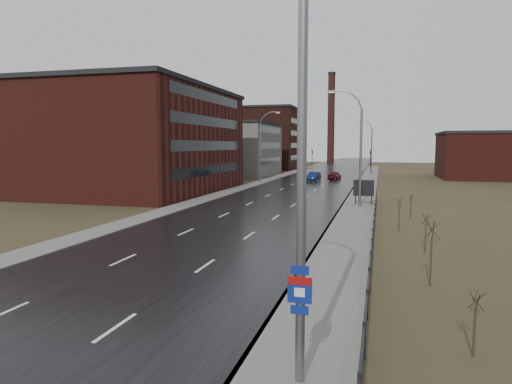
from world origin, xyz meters
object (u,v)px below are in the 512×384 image
Objects in this scene: billboard at (364,189)px; car_near at (314,177)px; streetlight_main at (288,146)px; car_far at (335,176)px.

billboard is 0.56× the size of car_near.
streetlight_main is 4.58× the size of billboard.
car_near is 5.47m from car_far.
billboard is 0.58× the size of car_far.
car_near is 1.05× the size of car_far.
car_far is (-5.51, 69.65, -5.29)m from streetlight_main.
billboard is at bearing -69.55° from car_near.
car_near is at bearing 107.05° from billboard.
streetlight_main is at bearing 99.20° from car_far.
car_far is at bearing 100.14° from billboard.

